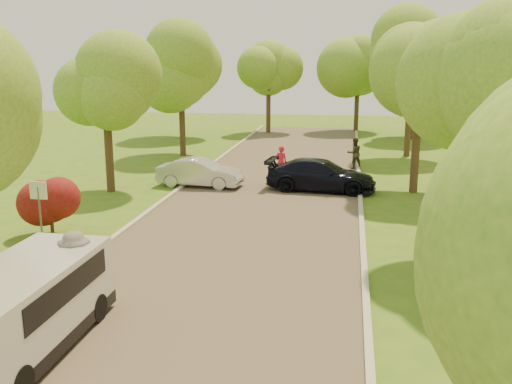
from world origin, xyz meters
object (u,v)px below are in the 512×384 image
Objects in this scene: skateboarder at (76,272)px; person_olive at (354,153)px; minivan at (23,308)px; person_striped at (281,163)px; longboard at (79,312)px; street_sign at (39,201)px; silver_sedan at (200,173)px; dark_sedan at (321,175)px.

person_olive is (6.30, 19.61, -0.24)m from skateboarder.
minivan is 2.85× the size of person_striped.
person_olive is (6.30, 19.61, 0.74)m from longboard.
person_olive reaches higher than person_striped.
minivan is at bearing -63.34° from street_sign.
street_sign is 5.42m from skateboarder.
minivan is 2.82× the size of person_olive.
minivan is 2.48× the size of skateboarder.
street_sign reaches higher than silver_sedan.
street_sign is 0.44× the size of dark_sedan.
skateboarder is at bearing -52.29° from street_sign.
dark_sedan is 14.75m from skateboarder.
dark_sedan is at bearing -84.48° from silver_sedan.
skateboarder is (0.00, 0.00, 0.98)m from longboard.
longboard is 20.61m from person_olive.
person_striped is at bearing -117.06° from skateboarder.
skateboarder is at bearing 65.97° from person_striped.
person_striped is at bearing 80.42° from minivan.
skateboarder reaches higher than longboard.
minivan is 16.43m from dark_sedan.
skateboarder is 1.15× the size of person_striped.
minivan is 18.05m from person_striped.
dark_sedan is at bearing 119.26° from person_striped.
street_sign is 1.13× the size of skateboarder.
street_sign is at bearing 48.61° from person_striped.
silver_sedan is at bearing 95.77° from dark_sedan.
person_olive is at bearing -9.41° from dark_sedan.
skateboarder is at bearing 79.34° from minivan.
person_olive is (6.62, 21.28, -0.09)m from minivan.
street_sign is 13.31m from person_striped.
person_striped is 0.99× the size of person_olive.
person_olive is (7.10, 5.70, 0.19)m from silver_sedan.
skateboarder is 16.35m from person_striped.
person_striped is at bearing 20.52° from person_olive.
silver_sedan is 2.36× the size of person_striped.
longboard is (0.32, 1.67, -0.83)m from minivan.
street_sign is 18.11m from person_olive.
silver_sedan is at bearing 91.88° from minivan.
silver_sedan is 5.60m from dark_sedan.
dark_sedan is 2.93× the size of person_striped.
person_striped is (2.72, 16.12, 0.73)m from longboard.
street_sign is at bearing 145.48° from dark_sedan.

